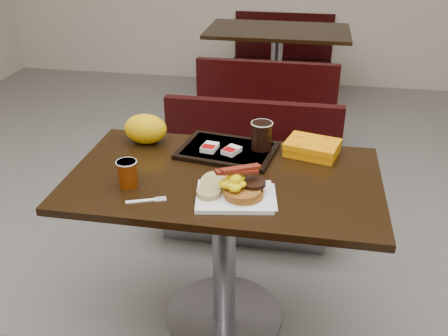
% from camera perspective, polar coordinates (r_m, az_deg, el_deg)
% --- Properties ---
extents(floor, '(6.00, 7.00, 0.01)m').
position_cam_1_polar(floor, '(2.37, 0.02, -16.95)').
color(floor, gray).
rests_on(floor, ground).
extents(table_near, '(1.20, 0.70, 0.75)m').
position_cam_1_polar(table_near, '(2.12, 0.02, -9.76)').
color(table_near, black).
rests_on(table_near, floor).
extents(bench_near_n, '(1.00, 0.46, 0.72)m').
position_cam_1_polar(bench_near_n, '(2.71, 2.62, -1.03)').
color(bench_near_n, black).
rests_on(bench_near_n, floor).
extents(table_far, '(1.20, 0.70, 0.75)m').
position_cam_1_polar(table_far, '(4.45, 6.00, 10.92)').
color(table_far, black).
rests_on(table_far, floor).
extents(bench_far_s, '(1.00, 0.46, 0.72)m').
position_cam_1_polar(bench_far_s, '(3.79, 5.10, 7.67)').
color(bench_far_s, black).
rests_on(bench_far_s, floor).
extents(bench_far_n, '(1.00, 0.46, 0.72)m').
position_cam_1_polar(bench_far_n, '(5.13, 6.67, 13.01)').
color(bench_far_n, black).
rests_on(bench_far_n, floor).
extents(platter, '(0.30, 0.25, 0.02)m').
position_cam_1_polar(platter, '(1.76, 1.23, -3.32)').
color(platter, white).
rests_on(platter, table_near).
extents(pancake_stack, '(0.17, 0.17, 0.03)m').
position_cam_1_polar(pancake_stack, '(1.74, 2.30, -2.78)').
color(pancake_stack, brown).
rests_on(pancake_stack, platter).
extents(sausage_patty, '(0.10, 0.10, 0.01)m').
position_cam_1_polar(sausage_patty, '(1.76, 3.43, -1.73)').
color(sausage_patty, black).
rests_on(sausage_patty, pancake_stack).
extents(scrambled_eggs, '(0.11, 0.10, 0.05)m').
position_cam_1_polar(scrambled_eggs, '(1.73, 1.25, -1.55)').
color(scrambled_eggs, '#FFEB05').
rests_on(scrambled_eggs, pancake_stack).
extents(bacon_strips, '(0.17, 0.14, 0.01)m').
position_cam_1_polar(bacon_strips, '(1.73, 1.49, -0.32)').
color(bacon_strips, '#4E0508').
rests_on(bacon_strips, scrambled_eggs).
extents(muffin_bottom, '(0.09, 0.09, 0.02)m').
position_cam_1_polar(muffin_bottom, '(1.75, -1.79, -2.89)').
color(muffin_bottom, tan).
rests_on(muffin_bottom, platter).
extents(muffin_top, '(0.11, 0.12, 0.05)m').
position_cam_1_polar(muffin_top, '(1.79, -1.26, -1.68)').
color(muffin_top, tan).
rests_on(muffin_top, platter).
extents(coffee_cup_near, '(0.08, 0.08, 0.10)m').
position_cam_1_polar(coffee_cup_near, '(1.85, -11.08, -0.64)').
color(coffee_cup_near, '#922F05').
rests_on(coffee_cup_near, table_near).
extents(fork, '(0.14, 0.08, 0.00)m').
position_cam_1_polar(fork, '(1.77, -9.65, -3.77)').
color(fork, white).
rests_on(fork, table_near).
extents(knife, '(0.04, 0.19, 0.00)m').
position_cam_1_polar(knife, '(1.78, 5.77, -3.34)').
color(knife, white).
rests_on(knife, table_near).
extents(condiment_syrup, '(0.04, 0.04, 0.01)m').
position_cam_1_polar(condiment_syrup, '(2.01, -0.27, 0.79)').
color(condiment_syrup, '#B33407').
rests_on(condiment_syrup, table_near).
extents(condiment_ketchup, '(0.05, 0.04, 0.01)m').
position_cam_1_polar(condiment_ketchup, '(1.99, 2.36, 0.53)').
color(condiment_ketchup, '#8C0504').
rests_on(condiment_ketchup, table_near).
extents(tray, '(0.43, 0.34, 0.02)m').
position_cam_1_polar(tray, '(2.09, 0.40, 2.04)').
color(tray, black).
rests_on(tray, table_near).
extents(hashbrown_sleeve_left, '(0.07, 0.09, 0.02)m').
position_cam_1_polar(hashbrown_sleeve_left, '(2.07, -1.66, 2.40)').
color(hashbrown_sleeve_left, silver).
rests_on(hashbrown_sleeve_left, tray).
extents(hashbrown_sleeve_right, '(0.08, 0.09, 0.02)m').
position_cam_1_polar(hashbrown_sleeve_right, '(2.04, 0.88, 2.04)').
color(hashbrown_sleeve_right, silver).
rests_on(hashbrown_sleeve_right, tray).
extents(coffee_cup_far, '(0.09, 0.09, 0.12)m').
position_cam_1_polar(coffee_cup_far, '(2.06, 4.35, 3.74)').
color(coffee_cup_far, black).
rests_on(coffee_cup_far, tray).
extents(clamshell, '(0.25, 0.21, 0.06)m').
position_cam_1_polar(clamshell, '(2.10, 10.14, 2.32)').
color(clamshell, orange).
rests_on(clamshell, table_near).
extents(paper_bag, '(0.21, 0.16, 0.13)m').
position_cam_1_polar(paper_bag, '(2.18, -9.04, 4.49)').
color(paper_bag, yellow).
rests_on(paper_bag, table_near).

